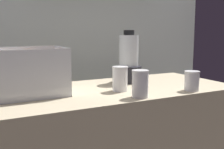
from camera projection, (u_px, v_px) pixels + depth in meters
back_wall_unit at (66, 24)px, 2.28m from camera, size 2.60×0.24×2.50m
carrot_display_bin at (30, 81)px, 1.49m from camera, size 0.36×0.26×0.24m
blender_pitcher at (129, 62)px, 1.85m from camera, size 0.16×0.16×0.32m
juice_cup_carrot_far_left at (120, 80)px, 1.60m from camera, size 0.08×0.08×0.13m
juice_cup_orange_left at (140, 86)px, 1.45m from camera, size 0.08×0.08×0.13m
juice_cup_pomegranate_middle at (192, 82)px, 1.61m from camera, size 0.08×0.08×0.11m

